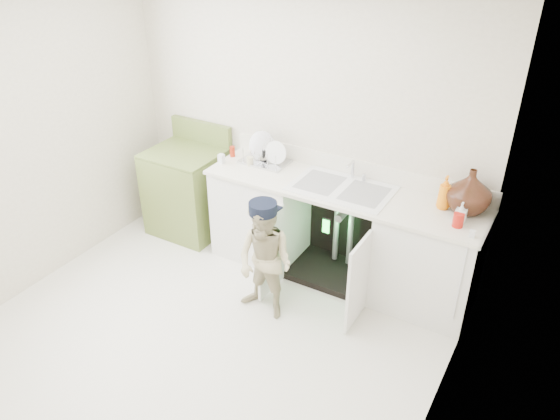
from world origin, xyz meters
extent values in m
plane|color=beige|center=(0.00, 0.00, 0.00)|extent=(3.50, 3.50, 0.00)
cube|color=beige|center=(0.00, 1.50, 1.25)|extent=(3.50, 2.50, 0.02)
cube|color=beige|center=(0.00, -1.50, 1.25)|extent=(3.50, 2.50, 0.02)
cube|color=beige|center=(-1.75, 0.00, 1.25)|extent=(2.50, 3.00, 0.02)
cube|color=beige|center=(1.75, 0.00, 1.25)|extent=(2.50, 3.00, 0.02)
plane|color=white|center=(0.00, 0.00, 2.50)|extent=(3.50, 3.50, 0.00)
cube|color=white|center=(-0.25, 1.20, 0.43)|extent=(0.80, 0.60, 0.86)
cube|color=white|center=(1.35, 1.20, 0.43)|extent=(0.80, 0.60, 0.86)
cube|color=black|center=(0.55, 1.47, 0.43)|extent=(0.80, 0.06, 0.86)
cube|color=black|center=(0.55, 1.20, 0.03)|extent=(0.80, 0.60, 0.06)
cylinder|color=gray|center=(0.48, 1.30, 0.45)|extent=(0.05, 0.05, 0.70)
cylinder|color=gray|center=(0.62, 1.30, 0.45)|extent=(0.05, 0.05, 0.70)
cylinder|color=gray|center=(0.55, 1.25, 0.62)|extent=(0.07, 0.18, 0.07)
cube|color=white|center=(0.15, 0.70, 0.40)|extent=(0.03, 0.40, 0.76)
cube|color=white|center=(0.95, 0.70, 0.40)|extent=(0.02, 0.40, 0.76)
cube|color=white|center=(0.55, 1.20, 0.89)|extent=(2.44, 0.64, 0.03)
cube|color=white|center=(0.55, 1.49, 0.98)|extent=(2.44, 0.02, 0.15)
cube|color=white|center=(0.55, 1.20, 0.90)|extent=(0.85, 0.55, 0.02)
cube|color=gray|center=(0.34, 1.20, 0.91)|extent=(0.34, 0.40, 0.01)
cube|color=gray|center=(0.76, 1.20, 0.91)|extent=(0.34, 0.40, 0.01)
cylinder|color=silver|center=(0.55, 1.42, 0.99)|extent=(0.03, 0.03, 0.17)
cylinder|color=silver|center=(0.55, 1.36, 1.06)|extent=(0.02, 0.14, 0.02)
cylinder|color=silver|center=(0.66, 1.42, 0.94)|extent=(0.04, 0.04, 0.06)
cylinder|color=silver|center=(1.68, 0.89, 0.55)|extent=(0.01, 0.01, 0.70)
cube|color=silver|center=(1.68, 0.98, 0.93)|extent=(0.04, 0.02, 0.06)
cube|color=silver|center=(-0.28, 1.32, 0.91)|extent=(0.44, 0.29, 0.02)
cylinder|color=silver|center=(-0.32, 1.34, 0.99)|extent=(0.27, 0.10, 0.26)
cylinder|color=white|center=(-0.17, 1.32, 0.98)|extent=(0.21, 0.06, 0.21)
cylinder|color=silver|center=(-0.46, 1.22, 0.98)|extent=(0.01, 0.01, 0.13)
cylinder|color=silver|center=(-0.37, 1.22, 0.98)|extent=(0.01, 0.01, 0.13)
cylinder|color=silver|center=(-0.28, 1.22, 0.98)|extent=(0.01, 0.01, 0.13)
cylinder|color=silver|center=(-0.20, 1.22, 0.98)|extent=(0.01, 0.01, 0.13)
cylinder|color=silver|center=(-0.11, 1.22, 0.98)|extent=(0.01, 0.01, 0.13)
imported|color=#4A2D15|center=(1.55, 1.34, 1.08)|extent=(0.34, 0.34, 0.36)
imported|color=orange|center=(1.38, 1.30, 1.04)|extent=(0.11, 0.11, 0.28)
imported|color=silver|center=(1.55, 1.14, 0.99)|extent=(0.08, 0.08, 0.17)
cylinder|color=red|center=(1.55, 1.08, 0.96)|extent=(0.08, 0.08, 0.11)
cylinder|color=#AB250E|center=(-0.62, 1.28, 0.95)|extent=(0.05, 0.05, 0.10)
cylinder|color=#C4BA90|center=(-0.37, 1.20, 0.94)|extent=(0.06, 0.06, 0.08)
cylinder|color=black|center=(-0.29, 1.32, 0.96)|extent=(0.04, 0.04, 0.12)
cube|color=silver|center=(-0.62, 1.10, 0.95)|extent=(0.05, 0.05, 0.09)
cube|color=olive|center=(-1.12, 1.18, 0.43)|extent=(0.71, 0.65, 0.85)
cube|color=olive|center=(-1.12, 1.18, 0.87)|extent=(0.71, 0.65, 0.02)
cube|color=olive|center=(-1.12, 1.46, 0.98)|extent=(0.71, 0.06, 0.22)
cylinder|color=black|center=(-1.30, 1.02, 0.86)|extent=(0.16, 0.16, 0.02)
cylinder|color=silver|center=(-1.30, 1.02, 0.88)|extent=(0.19, 0.19, 0.01)
cylinder|color=black|center=(-1.30, 1.33, 0.86)|extent=(0.16, 0.16, 0.02)
cylinder|color=silver|center=(-1.30, 1.33, 0.88)|extent=(0.19, 0.19, 0.01)
cylinder|color=black|center=(-0.94, 1.02, 0.86)|extent=(0.16, 0.16, 0.02)
cylinder|color=silver|center=(-0.94, 1.02, 0.88)|extent=(0.19, 0.19, 0.01)
cylinder|color=black|center=(-0.94, 1.33, 0.86)|extent=(0.16, 0.16, 0.02)
cylinder|color=silver|center=(-0.94, 1.33, 0.88)|extent=(0.19, 0.19, 0.01)
imported|color=#C1AE8A|center=(0.26, 0.43, 0.51)|extent=(0.53, 0.43, 1.02)
cylinder|color=black|center=(0.26, 0.43, 0.99)|extent=(0.24, 0.24, 0.09)
cube|color=black|center=(0.27, 0.53, 0.95)|extent=(0.18, 0.11, 0.01)
cube|color=black|center=(0.58, 0.86, 0.72)|extent=(0.07, 0.01, 0.14)
cube|color=#26F23F|center=(0.58, 0.85, 0.72)|extent=(0.06, 0.00, 0.12)
camera|label=1|loc=(2.15, -2.58, 3.04)|focal=35.00mm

